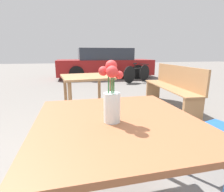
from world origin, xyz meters
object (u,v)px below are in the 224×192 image
Objects in this scene: bicycle at (137,73)px; table_front at (117,131)px; flower_vase at (112,99)px; table_back at (87,85)px; bench_near at (173,85)px; parked_car at (105,64)px.

table_front is at bearing -112.22° from bicycle.
table_back is at bearing 90.07° from flower_vase.
bench_near is 4.97m from parked_car.
parked_car reaches higher than bench_near.
parked_car is (-0.99, 1.59, 0.29)m from bicycle.
table_back reaches higher than bicycle.
flower_vase is at bearing -100.22° from parked_car.
bicycle is 1.90m from parked_car.
flower_vase reaches higher than table_back.
bench_near is 3.40m from bicycle.
bicycle is at bearing 80.72° from bench_near.
bench_near is 1.77m from table_back.
parked_car reaches higher than table_back.
parked_car is at bearing 79.78° from flower_vase.
table_front is at bearing -99.95° from parked_car.
flower_vase is at bearing -89.93° from table_back.
table_front is 2.91× the size of flower_vase.
bicycle is at bearing -58.23° from parked_car.
bicycle is (0.55, 3.36, -0.13)m from bench_near.
parked_car is at bearing 95.06° from bench_near.
parked_car is (-0.44, 4.95, 0.15)m from bench_near.
table_front is at bearing 43.06° from flower_vase.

